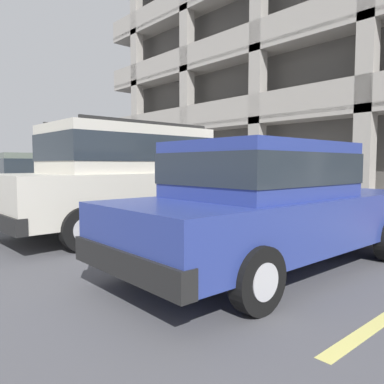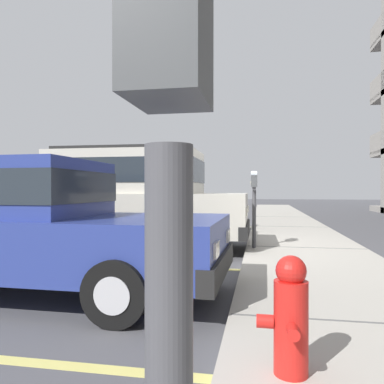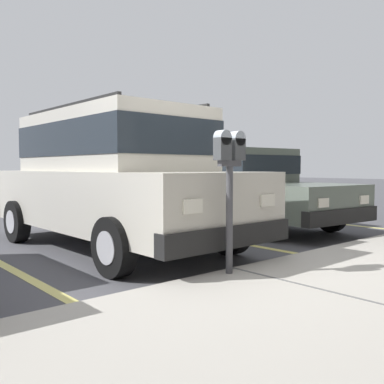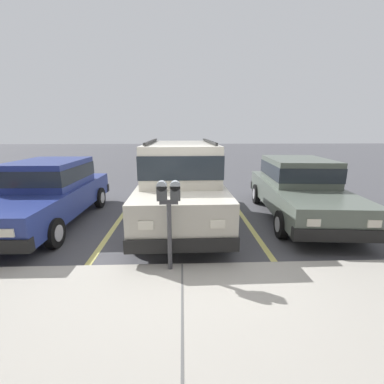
{
  "view_description": "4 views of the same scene",
  "coord_description": "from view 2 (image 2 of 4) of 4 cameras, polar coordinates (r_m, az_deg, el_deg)",
  "views": [
    {
      "loc": [
        6.09,
        -6.0,
        1.29
      ],
      "look_at": [
        0.3,
        -0.83,
        0.71
      ],
      "focal_mm": 35.0,
      "sensor_mm": 36.0,
      "label": 1
    },
    {
      "loc": [
        7.25,
        0.48,
        1.21
      ],
      "look_at": [
        0.35,
        -0.8,
        1.16
      ],
      "focal_mm": 35.0,
      "sensor_mm": 36.0,
      "label": 2
    },
    {
      "loc": [
        3.25,
        3.32,
        1.18
      ],
      "look_at": [
        0.03,
        -0.41,
        0.9
      ],
      "focal_mm": 40.0,
      "sensor_mm": 36.0,
      "label": 3
    },
    {
      "loc": [
        -0.02,
        4.06,
        2.27
      ],
      "look_at": [
        -0.21,
        -1.1,
        1.03
      ],
      "focal_mm": 24.0,
      "sensor_mm": 36.0,
      "label": 4
    }
  ],
  "objects": [
    {
      "name": "dark_hatchback",
      "position": [
        4.79,
        -24.13,
        -4.28
      ],
      "size": [
        1.89,
        4.5,
        1.54
      ],
      "rotation": [
        0.0,
        0.0,
        -0.01
      ],
      "color": "navy",
      "rests_on": "ground_plane"
    },
    {
      "name": "parking_meter_near",
      "position": [
        7.06,
        9.45,
        0.19
      ],
      "size": [
        0.35,
        0.12,
        1.43
      ],
      "color": "#47474C",
      "rests_on": "sidewalk"
    },
    {
      "name": "parking_stall_lines",
      "position": [
        6.04,
        -7.98,
        -11.11
      ],
      "size": [
        13.2,
        4.8,
        0.01
      ],
      "color": "#DBD16B",
      "rests_on": "ground_plane"
    },
    {
      "name": "fire_hydrant",
      "position": [
        2.39,
        14.76,
        -17.81
      ],
      "size": [
        0.3,
        0.3,
        0.7
      ],
      "color": "red",
      "rests_on": "sidewalk"
    },
    {
      "name": "sidewalk",
      "position": [
        7.39,
        16.94,
        -8.57
      ],
      "size": [
        40.0,
        2.2,
        0.12
      ],
      "color": "#ADA89E",
      "rests_on": "ground_plane"
    },
    {
      "name": "ground_plane",
      "position": [
        7.38,
        6.71,
        -9.43
      ],
      "size": [
        80.0,
        80.0,
        0.1
      ],
      "color": "#4C4C51"
    },
    {
      "name": "red_sedan",
      "position": [
        10.75,
        -5.36,
        -1.68
      ],
      "size": [
        2.11,
        4.61,
        1.54
      ],
      "rotation": [
        0.0,
        0.0,
        -0.09
      ],
      "color": "#5B665B",
      "rests_on": "ground_plane"
    },
    {
      "name": "silver_suv",
      "position": [
        7.69,
        -9.61,
        -0.51
      ],
      "size": [
        2.07,
        4.8,
        2.03
      ],
      "rotation": [
        0.0,
        0.0,
        0.01
      ],
      "color": "beige",
      "rests_on": "ground_plane"
    },
    {
      "name": "parking_meter_far",
      "position": [
        0.55,
        -3.56,
        -10.12
      ],
      "size": [
        0.15,
        0.12,
        1.51
      ],
      "color": "#47474C",
      "rests_on": "sidewalk"
    }
  ]
}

